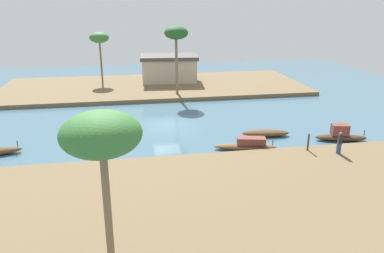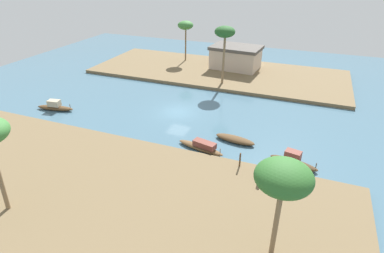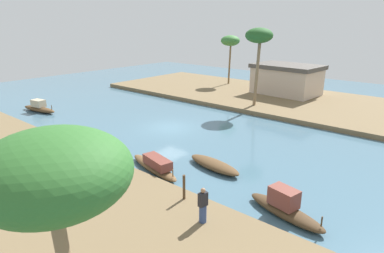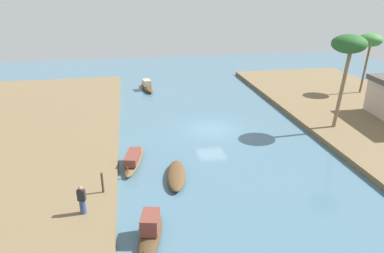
# 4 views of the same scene
# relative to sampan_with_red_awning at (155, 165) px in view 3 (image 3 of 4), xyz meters

# --- Properties ---
(river_water) EXTENTS (71.11, 71.11, 0.00)m
(river_water) POSITION_rel_sampan_with_red_awning_xyz_m (-5.59, 7.05, -0.40)
(river_water) COLOR #476B7F
(river_water) RESTS_ON ground
(riverbank_right) EXTENTS (39.57, 15.20, 0.45)m
(riverbank_right) POSITION_rel_sampan_with_red_awning_xyz_m (-5.59, 22.82, -0.17)
(riverbank_right) COLOR brown
(riverbank_right) RESTS_ON ground
(sampan_with_red_awning) EXTENTS (4.97, 1.99, 1.02)m
(sampan_with_red_awning) POSITION_rel_sampan_with_red_awning_xyz_m (0.00, 0.00, 0.00)
(sampan_with_red_awning) COLOR brown
(sampan_with_red_awning) RESTS_ON river_water
(sampan_upstream_small) EXTENTS (4.75, 1.79, 1.26)m
(sampan_upstream_small) POSITION_rel_sampan_with_red_awning_xyz_m (-19.61, 2.13, 0.03)
(sampan_upstream_small) COLOR brown
(sampan_upstream_small) RESTS_ON river_water
(sampan_midstream) EXTENTS (4.38, 1.95, 1.41)m
(sampan_midstream) POSITION_rel_sampan_with_red_awning_xyz_m (8.34, 0.60, 0.07)
(sampan_midstream) COLOR #47331E
(sampan_midstream) RESTS_ON river_water
(sampan_near_left_bank) EXTENTS (4.22, 1.79, 0.53)m
(sampan_near_left_bank) POSITION_rel_sampan_with_red_awning_xyz_m (2.54, 2.71, -0.13)
(sampan_near_left_bank) COLOR brown
(sampan_near_left_bank) RESTS_ON river_water
(person_on_near_bank) EXTENTS (0.39, 0.46, 1.66)m
(person_on_near_bank) POSITION_rel_sampan_with_red_awning_xyz_m (6.08, -2.86, 0.80)
(person_on_near_bank) COLOR #33477A
(person_on_near_bank) RESTS_ON riverbank_left
(mooring_post) EXTENTS (0.14, 0.14, 1.30)m
(mooring_post) POSITION_rel_sampan_with_red_awning_xyz_m (4.12, -1.91, 0.70)
(mooring_post) COLOR #4C3823
(mooring_post) RESTS_ON riverbank_left
(palm_tree_left_far) EXTENTS (3.10, 3.10, 6.52)m
(palm_tree_left_far) POSITION_rel_sampan_with_red_awning_xyz_m (8.08, -10.10, 5.63)
(palm_tree_left_far) COLOR #7F6647
(palm_tree_left_far) RESTS_ON riverbank_left
(palm_tree_right_tall) EXTENTS (2.78, 2.78, 7.92)m
(palm_tree_right_tall) POSITION_rel_sampan_with_red_awning_xyz_m (-3.21, 17.68, 6.99)
(palm_tree_right_tall) COLOR #7F6647
(palm_tree_right_tall) RESTS_ON riverbank_right
(palm_tree_right_short) EXTENTS (2.62, 2.62, 6.68)m
(palm_tree_right_short) POSITION_rel_sampan_with_red_awning_xyz_m (-12.55, 26.42, 5.91)
(palm_tree_right_short) COLOR brown
(palm_tree_right_short) RESTS_ON riverbank_right
(riverside_building) EXTENTS (8.14, 5.80, 3.56)m
(riverside_building) POSITION_rel_sampan_with_red_awning_xyz_m (-3.28, 25.10, 1.86)
(riverside_building) COLOR #C6B29E
(riverside_building) RESTS_ON riverbank_right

